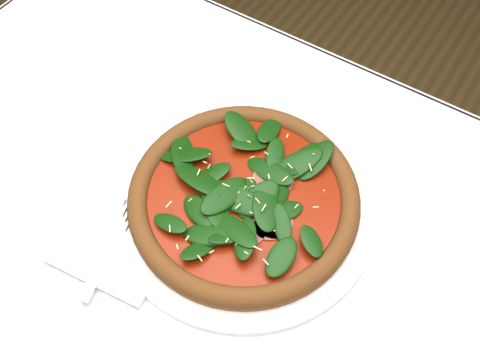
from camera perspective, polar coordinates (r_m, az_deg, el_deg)
The scene contains 5 objects.
dining_table at distance 0.84m, azimuth -2.89°, elevation -8.43°, with size 1.21×0.81×0.75m.
plate at distance 0.76m, azimuth 0.40°, elevation -2.49°, with size 0.38×0.38×0.02m.
pizza at distance 0.74m, azimuth 0.41°, elevation -1.64°, with size 0.41×0.41×0.04m.
napkin at distance 0.74m, azimuth -14.21°, elevation -8.53°, with size 0.15×0.07×0.01m, color white.
fork at distance 0.74m, azimuth -13.43°, elevation -6.44°, with size 0.06×0.15×0.00m.
Camera 1 is at (0.23, -0.27, 1.41)m, focal length 40.00 mm.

